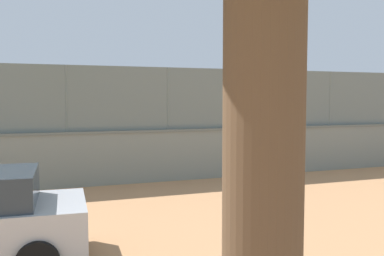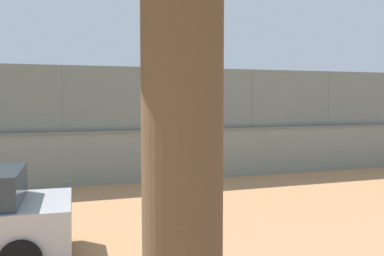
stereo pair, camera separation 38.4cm
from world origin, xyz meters
TOP-DOWN VIEW (x-y plane):
  - ground_plane at (0.00, 0.00)m, footprint 260.00×260.00m
  - perimeter_wall at (1.82, 12.56)m, footprint 31.66×0.95m
  - fence_panel_on_wall at (1.82, 12.56)m, footprint 31.09×0.56m
  - player_foreground_swinging at (-2.22, -0.36)m, footprint 0.70×1.23m
  - player_at_service_line at (-1.74, 9.46)m, footprint 1.23×0.70m
  - sports_ball at (-1.41, 0.48)m, footprint 0.23×0.23m

SIDE VIEW (x-z plane):
  - ground_plane at x=0.00m, z-range 0.00..0.00m
  - perimeter_wall at x=1.82m, z-range 0.01..1.65m
  - player_at_service_line at x=-1.74m, z-range 0.13..1.61m
  - player_foreground_swinging at x=-2.22m, z-range 0.14..1.69m
  - sports_ball at x=-1.41m, z-range 1.37..1.59m
  - fence_panel_on_wall at x=1.82m, z-range 1.65..3.61m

